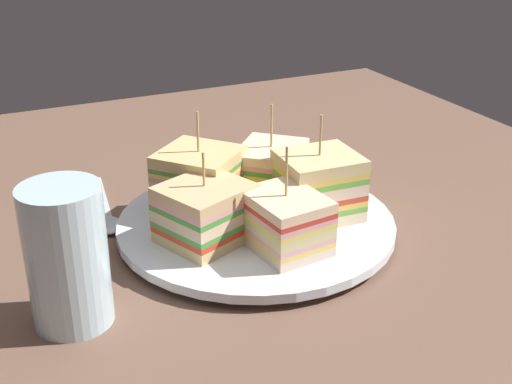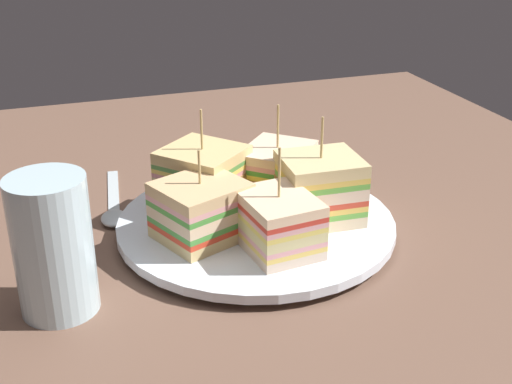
{
  "view_description": "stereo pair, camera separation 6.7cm",
  "coord_description": "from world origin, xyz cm",
  "px_view_note": "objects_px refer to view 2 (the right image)",
  "views": [
    {
      "loc": [
        -55.02,
        25.92,
        32.51
      ],
      "look_at": [
        0.0,
        0.0,
        4.64
      ],
      "focal_mm": 48.01,
      "sensor_mm": 36.0,
      "label": 1
    },
    {
      "loc": [
        -57.54,
        19.73,
        32.51
      ],
      "look_at": [
        0.0,
        0.0,
        4.64
      ],
      "focal_mm": 48.01,
      "sensor_mm": 36.0,
      "label": 2
    }
  ],
  "objects_px": {
    "sandwich_wedge_3": "(276,223)",
    "spoon": "(114,211)",
    "plate": "(256,225)",
    "sandwich_wedge_1": "(204,178)",
    "chip_pile": "(259,211)",
    "drinking_glass": "(54,255)",
    "sandwich_wedge_4": "(319,189)",
    "sandwich_wedge_0": "(277,172)",
    "sandwich_wedge_2": "(201,210)"
  },
  "relations": [
    {
      "from": "sandwich_wedge_0",
      "to": "sandwich_wedge_4",
      "type": "xyz_separation_m",
      "value": [
        -0.06,
        -0.02,
        0.01
      ]
    },
    {
      "from": "sandwich_wedge_0",
      "to": "sandwich_wedge_2",
      "type": "height_order",
      "value": "sandwich_wedge_0"
    },
    {
      "from": "sandwich_wedge_2",
      "to": "chip_pile",
      "type": "bearing_deg",
      "value": -13.07
    },
    {
      "from": "sandwich_wedge_4",
      "to": "spoon",
      "type": "relative_size",
      "value": 0.67
    },
    {
      "from": "spoon",
      "to": "drinking_glass",
      "type": "relative_size",
      "value": 1.34
    },
    {
      "from": "chip_pile",
      "to": "spoon",
      "type": "bearing_deg",
      "value": 52.36
    },
    {
      "from": "sandwich_wedge_3",
      "to": "sandwich_wedge_4",
      "type": "xyz_separation_m",
      "value": [
        0.05,
        -0.06,
        0.01
      ]
    },
    {
      "from": "sandwich_wedge_1",
      "to": "drinking_glass",
      "type": "distance_m",
      "value": 0.2
    },
    {
      "from": "sandwich_wedge_0",
      "to": "sandwich_wedge_2",
      "type": "bearing_deg",
      "value": -14.56
    },
    {
      "from": "spoon",
      "to": "sandwich_wedge_4",
      "type": "bearing_deg",
      "value": 67.29
    },
    {
      "from": "plate",
      "to": "sandwich_wedge_3",
      "type": "distance_m",
      "value": 0.07
    },
    {
      "from": "sandwich_wedge_1",
      "to": "drinking_glass",
      "type": "xyz_separation_m",
      "value": [
        -0.12,
        0.16,
        0.0
      ]
    },
    {
      "from": "sandwich_wedge_1",
      "to": "spoon",
      "type": "height_order",
      "value": "sandwich_wedge_1"
    },
    {
      "from": "plate",
      "to": "drinking_glass",
      "type": "distance_m",
      "value": 0.21
    },
    {
      "from": "sandwich_wedge_0",
      "to": "chip_pile",
      "type": "relative_size",
      "value": 1.27
    },
    {
      "from": "sandwich_wedge_3",
      "to": "spoon",
      "type": "xyz_separation_m",
      "value": [
        0.15,
        0.13,
        -0.04
      ]
    },
    {
      "from": "sandwich_wedge_1",
      "to": "drinking_glass",
      "type": "relative_size",
      "value": 0.88
    },
    {
      "from": "drinking_glass",
      "to": "sandwich_wedge_3",
      "type": "bearing_deg",
      "value": -87.45
    },
    {
      "from": "sandwich_wedge_0",
      "to": "drinking_glass",
      "type": "relative_size",
      "value": 0.85
    },
    {
      "from": "plate",
      "to": "sandwich_wedge_2",
      "type": "height_order",
      "value": "sandwich_wedge_2"
    },
    {
      "from": "sandwich_wedge_3",
      "to": "spoon",
      "type": "relative_size",
      "value": 0.63
    },
    {
      "from": "plate",
      "to": "chip_pile",
      "type": "distance_m",
      "value": 0.02
    },
    {
      "from": "sandwich_wedge_1",
      "to": "sandwich_wedge_3",
      "type": "relative_size",
      "value": 1.05
    },
    {
      "from": "plate",
      "to": "spoon",
      "type": "bearing_deg",
      "value": 54.5
    },
    {
      "from": "sandwich_wedge_0",
      "to": "sandwich_wedge_4",
      "type": "height_order",
      "value": "sandwich_wedge_4"
    },
    {
      "from": "sandwich_wedge_0",
      "to": "sandwich_wedge_4",
      "type": "distance_m",
      "value": 0.07
    },
    {
      "from": "drinking_glass",
      "to": "sandwich_wedge_0",
      "type": "bearing_deg",
      "value": -63.28
    },
    {
      "from": "sandwich_wedge_0",
      "to": "spoon",
      "type": "xyz_separation_m",
      "value": [
        0.04,
        0.17,
        -0.04
      ]
    },
    {
      "from": "spoon",
      "to": "plate",
      "type": "bearing_deg",
      "value": 61.83
    },
    {
      "from": "plate",
      "to": "sandwich_wedge_2",
      "type": "bearing_deg",
      "value": 106.07
    },
    {
      "from": "sandwich_wedge_1",
      "to": "sandwich_wedge_3",
      "type": "xyz_separation_m",
      "value": [
        -0.11,
        -0.04,
        -0.01
      ]
    },
    {
      "from": "sandwich_wedge_2",
      "to": "sandwich_wedge_0",
      "type": "bearing_deg",
      "value": 10.84
    },
    {
      "from": "plate",
      "to": "drinking_glass",
      "type": "height_order",
      "value": "drinking_glass"
    },
    {
      "from": "sandwich_wedge_3",
      "to": "plate",
      "type": "bearing_deg",
      "value": -8.2
    },
    {
      "from": "sandwich_wedge_3",
      "to": "chip_pile",
      "type": "relative_size",
      "value": 1.25
    },
    {
      "from": "spoon",
      "to": "chip_pile",
      "type": "bearing_deg",
      "value": 59.69
    },
    {
      "from": "sandwich_wedge_1",
      "to": "spoon",
      "type": "relative_size",
      "value": 0.66
    },
    {
      "from": "chip_pile",
      "to": "drinking_glass",
      "type": "xyz_separation_m",
      "value": [
        -0.06,
        0.2,
        0.02
      ]
    },
    {
      "from": "sandwich_wedge_4",
      "to": "spoon",
      "type": "xyz_separation_m",
      "value": [
        0.11,
        0.19,
        -0.04
      ]
    },
    {
      "from": "chip_pile",
      "to": "drinking_glass",
      "type": "relative_size",
      "value": 0.67
    },
    {
      "from": "plate",
      "to": "sandwich_wedge_1",
      "type": "xyz_separation_m",
      "value": [
        0.05,
        0.04,
        0.04
      ]
    },
    {
      "from": "sandwich_wedge_3",
      "to": "drinking_glass",
      "type": "relative_size",
      "value": 0.84
    },
    {
      "from": "sandwich_wedge_1",
      "to": "sandwich_wedge_4",
      "type": "height_order",
      "value": "sandwich_wedge_4"
    },
    {
      "from": "sandwich_wedge_4",
      "to": "drinking_glass",
      "type": "xyz_separation_m",
      "value": [
        -0.05,
        0.26,
        0.0
      ]
    },
    {
      "from": "chip_pile",
      "to": "sandwich_wedge_2",
      "type": "bearing_deg",
      "value": 99.16
    },
    {
      "from": "sandwich_wedge_3",
      "to": "chip_pile",
      "type": "xyz_separation_m",
      "value": [
        0.05,
        -0.0,
        -0.01
      ]
    },
    {
      "from": "sandwich_wedge_0",
      "to": "sandwich_wedge_3",
      "type": "bearing_deg",
      "value": 21.47
    },
    {
      "from": "sandwich_wedge_2",
      "to": "sandwich_wedge_4",
      "type": "distance_m",
      "value": 0.12
    },
    {
      "from": "sandwich_wedge_0",
      "to": "sandwich_wedge_2",
      "type": "relative_size",
      "value": 1.04
    },
    {
      "from": "sandwich_wedge_4",
      "to": "plate",
      "type": "bearing_deg",
      "value": -13.14
    }
  ]
}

